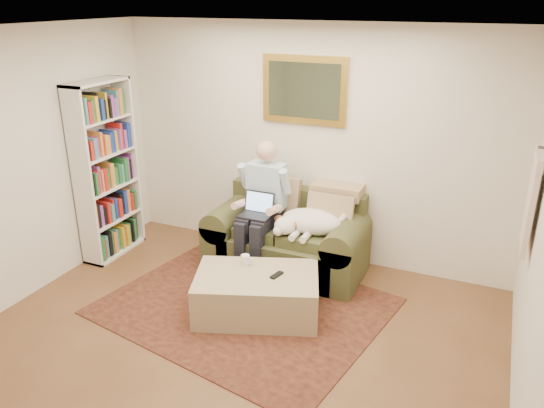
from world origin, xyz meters
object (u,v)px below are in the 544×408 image
Objects in this scene: seated_man at (260,210)px; sleeping_dog at (311,222)px; laptop at (257,209)px; bookshelf at (106,171)px; ottoman at (257,294)px; coffee_mug at (245,260)px; sofa at (287,244)px.

sleeping_dog is (0.56, 0.07, -0.06)m from seated_man.
bookshelf is at bearing -172.99° from laptop.
seated_man is at bearing 9.09° from bookshelf.
ottoman is at bearing -67.16° from seated_man.
coffee_mug is at bearing -77.11° from seated_man.
laptop is (-0.00, -0.07, 0.03)m from seated_man.
coffee_mug is at bearing -119.04° from sleeping_dog.
sofa is 0.97m from ottoman.
laptop is 0.47× the size of sleeping_dog.
sleeping_dog is 1.00m from ottoman.
bookshelf reaches higher than ottoman.
seated_man is 1.82m from bookshelf.
seated_man reaches higher than sleeping_dog.
seated_man is 2.04× the size of sleeping_dog.
coffee_mug is (0.15, -0.66, -0.25)m from seated_man.
seated_man is 0.72m from coffee_mug.
coffee_mug is at bearing -11.13° from bookshelf.
ottoman is 2.31m from bookshelf.
laptop is at bearing 104.25° from coffee_mug.
laptop is 0.68m from coffee_mug.
sleeping_dog is (0.30, -0.09, 0.35)m from sofa.
ottoman is at bearing -65.37° from laptop.
sofa is 0.51m from seated_man.
seated_man is at bearing 112.84° from ottoman.
seated_man is 0.07m from laptop.
seated_man is at bearing -148.55° from sofa.
bookshelf reaches higher than laptop.
sofa is 0.56m from laptop.
laptop is (-0.25, -0.22, 0.45)m from sofa.
sleeping_dog is at bearing 76.04° from ottoman.
coffee_mug is at bearing 142.46° from ottoman.
coffee_mug is at bearing -75.75° from laptop.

